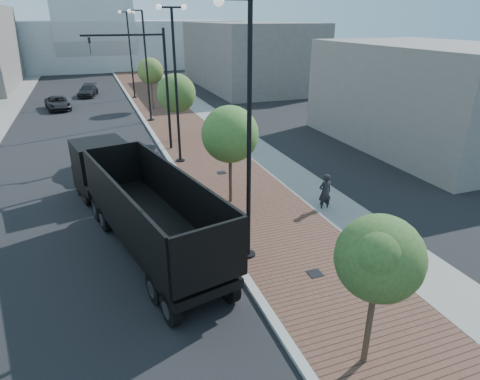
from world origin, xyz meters
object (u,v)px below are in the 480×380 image
object	(u,v)px
dump_truck	(123,192)
white_sedan	(90,163)
pedestrian	(325,192)
dark_car_mid	(58,103)

from	to	relation	value
dump_truck	white_sedan	distance (m)	7.15
dump_truck	pedestrian	distance (m)	9.36
dump_truck	dark_car_mid	bearing A→B (deg)	85.66
white_sedan	dark_car_mid	xyz separation A→B (m)	(-2.56, 20.54, -0.00)
white_sedan	dark_car_mid	bearing A→B (deg)	90.97
white_sedan	pedestrian	xyz separation A→B (m)	(10.40, -9.16, 0.29)
dark_car_mid	dump_truck	bearing A→B (deg)	-91.34
dark_car_mid	pedestrian	xyz separation A→B (m)	(12.95, -29.70, 0.29)
white_sedan	dark_car_mid	size ratio (longest dim) A/B	0.85
dump_truck	dark_car_mid	distance (m)	27.81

